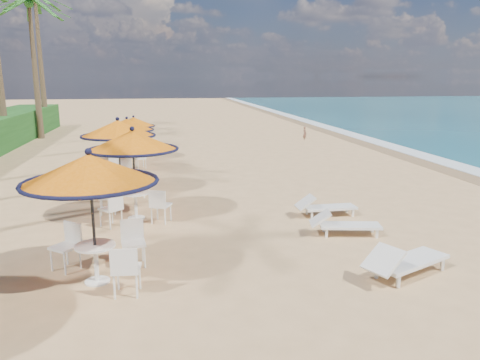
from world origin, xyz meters
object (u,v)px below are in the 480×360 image
at_px(station_1, 132,152).
at_px(lounger_mid, 343,224).
at_px(station_3, 127,131).
at_px(lounger_far, 324,206).
at_px(station_0, 93,185).
at_px(station_4, 135,127).
at_px(lounger_near, 404,261).
at_px(station_2, 118,138).

height_order(station_1, lounger_mid, station_1).
xyz_separation_m(station_3, lounger_far, (5.99, -7.78, -1.42)).
relative_size(station_0, lounger_far, 1.51).
relative_size(station_3, station_4, 1.09).
height_order(station_0, lounger_near, station_0).
distance_m(station_1, lounger_mid, 6.05).
bearing_deg(lounger_mid, station_4, 125.70).
xyz_separation_m(station_2, lounger_near, (6.18, -8.24, -1.59)).
relative_size(station_2, station_3, 1.13).
bearing_deg(lounger_mid, lounger_far, 97.84).
bearing_deg(lounger_mid, station_3, 133.14).
bearing_deg(lounger_near, lounger_mid, 70.31).
relative_size(station_3, lounger_far, 1.32).
distance_m(station_1, station_4, 10.28).
bearing_deg(lounger_near, station_0, 147.19).
relative_size(station_4, lounger_near, 1.00).
bearing_deg(lounger_far, station_0, -150.16).
bearing_deg(lounger_near, station_1, 113.19).
bearing_deg(lounger_far, station_2, 146.54).
bearing_deg(station_3, station_4, 87.09).
bearing_deg(lounger_mid, station_1, 167.47).
xyz_separation_m(station_3, station_4, (0.16, 3.14, -0.15)).
distance_m(station_0, station_1, 4.19).
xyz_separation_m(station_1, station_3, (-0.56, 7.12, -0.22)).
distance_m(station_2, lounger_near, 10.42).
distance_m(station_1, station_2, 3.29).
relative_size(lounger_mid, lounger_far, 1.05).
height_order(station_0, station_3, station_0).
height_order(station_1, station_2, station_2).
height_order(lounger_mid, lounger_far, lounger_mid).
distance_m(station_0, lounger_mid, 6.33).
bearing_deg(lounger_near, station_4, 86.48).
bearing_deg(station_2, lounger_far, -32.83).
xyz_separation_m(lounger_near, lounger_far, (-0.14, 4.34, -0.05)).
bearing_deg(station_0, station_4, 89.57).
height_order(lounger_near, lounger_far, lounger_near).
distance_m(station_0, station_4, 14.43).
height_order(station_2, lounger_far, station_2).
distance_m(station_3, lounger_mid, 11.24).
relative_size(station_0, station_3, 1.14).
bearing_deg(station_1, station_3, 94.49).
distance_m(station_3, lounger_far, 9.92).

